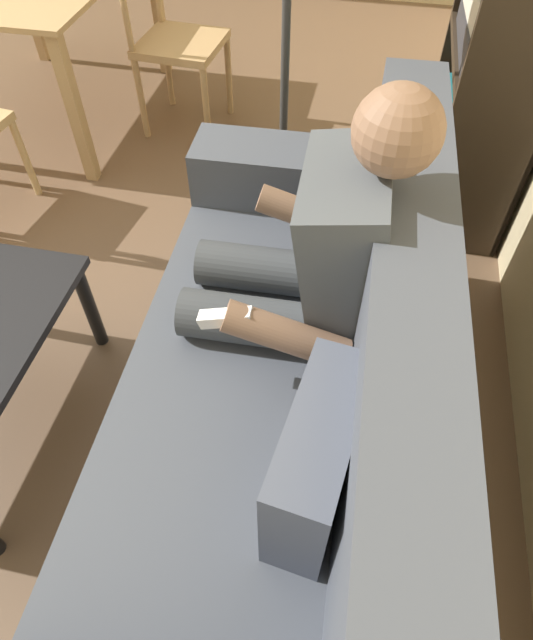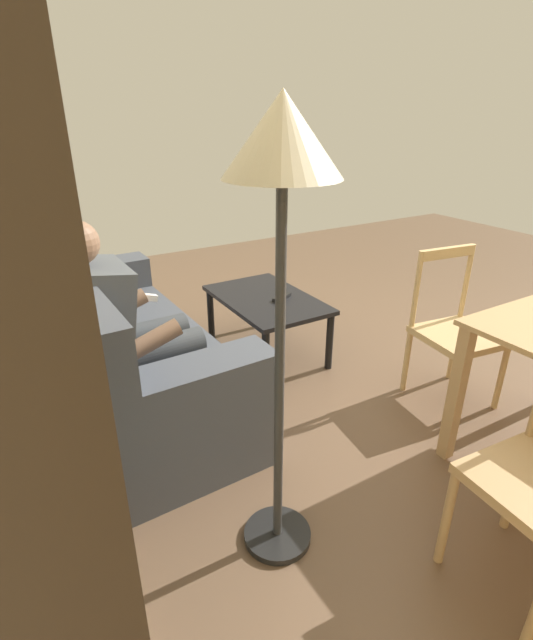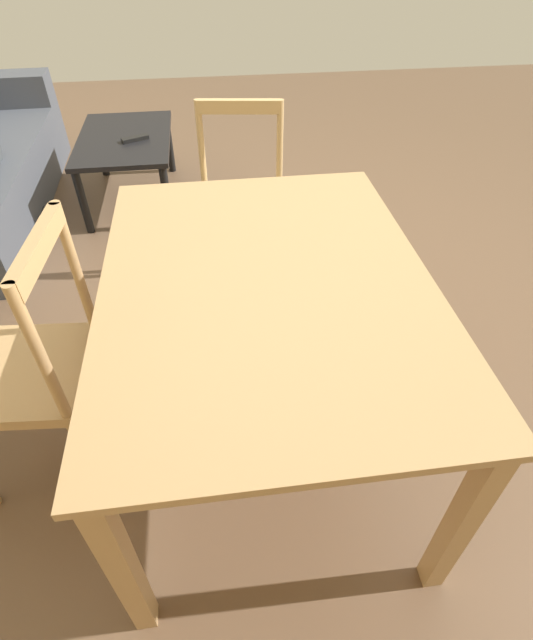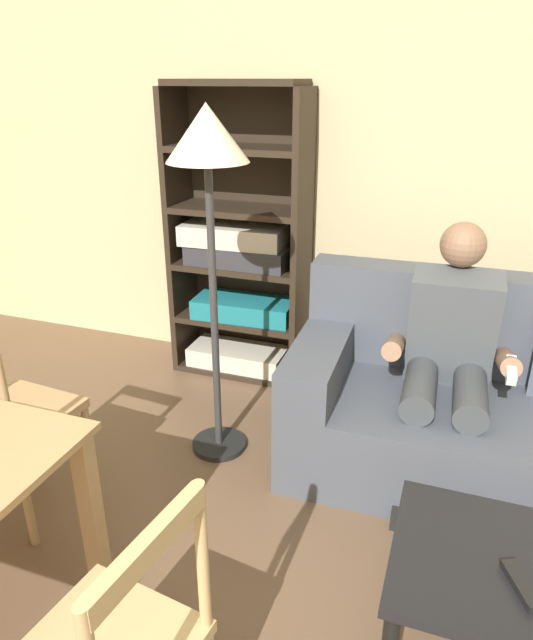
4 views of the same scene
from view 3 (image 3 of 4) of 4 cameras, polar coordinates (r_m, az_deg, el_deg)
The scene contains 6 objects.
ground_plane at distance 2.63m, azimuth 5.56°, elevation 3.62°, with size 8.14×8.14×0.00m, color brown.
coffee_table at distance 3.46m, azimuth -16.41°, elevation 19.29°, with size 0.91×0.58×0.44m.
tv_remote at distance 3.35m, azimuth -15.37°, elevation 20.08°, with size 0.05×0.17×0.02m, color black.
dining_table at distance 1.49m, azimuth -0.00°, elevation 1.67°, with size 1.33×0.98×0.77m.
dining_chair_near_wall at distance 1.72m, azimuth -26.01°, elevation -5.44°, with size 0.45×0.45×0.96m.
dining_chair_facing_couch at distance 2.44m, azimuth -3.05°, elevation 12.89°, with size 0.47×0.47×0.91m.
Camera 3 is at (-2.00, 0.52, 1.63)m, focal length 26.92 mm.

